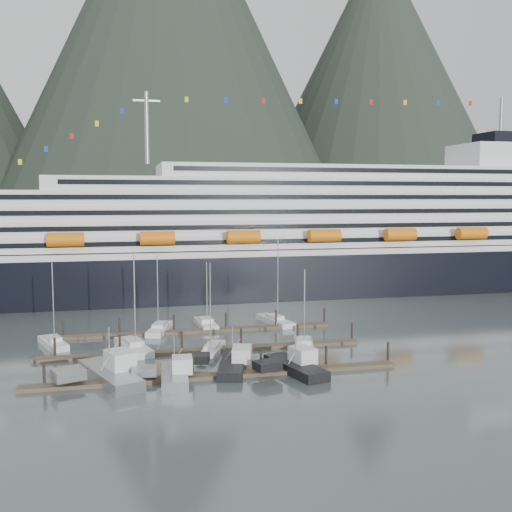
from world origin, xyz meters
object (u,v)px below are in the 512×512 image
at_px(sailboat_d, 212,351).
at_px(trawler_d, 295,366).
at_px(trawler_a, 109,373).
at_px(trawler_b, 174,374).
at_px(sailboat_g, 275,321).
at_px(sailboat_b, 133,348).
at_px(sailboat_e, 160,329).
at_px(sailboat_h, 304,346).
at_px(trawler_c, 232,363).
at_px(sailboat_a, 53,344).
at_px(sailboat_f, 206,324).
at_px(cruise_ship, 315,242).

height_order(sailboat_d, trawler_d, sailboat_d).
bearing_deg(trawler_a, trawler_b, -124.91).
bearing_deg(sailboat_d, sailboat_g, -17.97).
bearing_deg(trawler_d, sailboat_b, 36.13).
xyz_separation_m(sailboat_b, sailboat_e, (4.70, 11.75, -0.03)).
bearing_deg(sailboat_h, trawler_c, 137.06).
relative_size(sailboat_a, sailboat_h, 1.07).
bearing_deg(trawler_d, sailboat_h, -38.88).
height_order(sailboat_e, trawler_a, sailboat_e).
bearing_deg(sailboat_d, sailboat_h, -72.02).
bearing_deg(sailboat_e, trawler_c, -144.97).
height_order(sailboat_f, trawler_c, sailboat_f).
height_order(sailboat_d, trawler_c, sailboat_d).
bearing_deg(trawler_d, trawler_a, 70.10).
relative_size(sailboat_h, trawler_a, 0.90).
height_order(sailboat_b, trawler_a, sailboat_b).
relative_size(sailboat_e, sailboat_g, 0.86).
xyz_separation_m(sailboat_e, trawler_b, (-0.21, -27.94, 0.41)).
height_order(sailboat_h, trawler_d, sailboat_h).
bearing_deg(trawler_b, sailboat_b, 19.84).
relative_size(cruise_ship, sailboat_a, 15.53).
xyz_separation_m(cruise_ship, trawler_b, (-40.56, -65.02, -11.21)).
bearing_deg(sailboat_h, sailboat_e, 66.34).
xyz_separation_m(sailboat_a, sailboat_g, (37.57, 8.38, 0.01)).
bearing_deg(sailboat_b, cruise_ship, -58.12).
distance_m(sailboat_b, sailboat_h, 25.60).
relative_size(sailboat_e, trawler_a, 0.97).
distance_m(cruise_ship, sailboat_b, 67.44).
bearing_deg(sailboat_g, trawler_d, 156.36).
bearing_deg(sailboat_b, sailboat_h, -116.43).
relative_size(cruise_ship, trawler_b, 21.09).
relative_size(sailboat_f, trawler_a, 0.86).
xyz_separation_m(sailboat_b, trawler_b, (4.49, -16.19, 0.39)).
xyz_separation_m(sailboat_b, sailboat_h, (25.13, -4.89, -0.02)).
bearing_deg(sailboat_e, trawler_b, -163.27).
distance_m(sailboat_h, trawler_c, 14.76).
distance_m(cruise_ship, trawler_c, 70.40).
relative_size(sailboat_b, sailboat_g, 0.98).
bearing_deg(cruise_ship, trawler_b, -121.96).
relative_size(cruise_ship, sailboat_e, 15.46).
bearing_deg(sailboat_h, sailboat_f, 48.44).
bearing_deg(trawler_a, sailboat_h, -92.93).
bearing_deg(sailboat_f, trawler_a, 146.51).
distance_m(sailboat_a, trawler_c, 30.49).
height_order(sailboat_f, sailboat_g, sailboat_g).
xyz_separation_m(sailboat_d, trawler_a, (-14.61, -9.95, 0.53)).
distance_m(cruise_ship, trawler_b, 77.45).
bearing_deg(sailboat_g, cruise_ship, -42.71).
distance_m(sailboat_e, trawler_a, 27.24).
height_order(cruise_ship, sailboat_g, cruise_ship).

